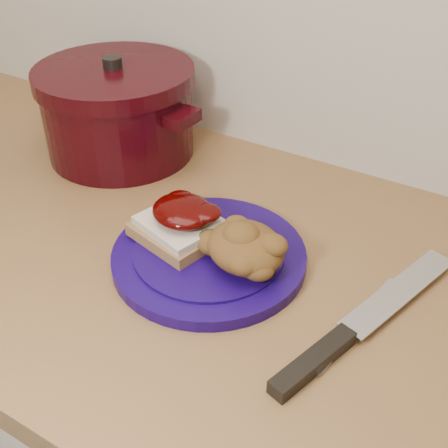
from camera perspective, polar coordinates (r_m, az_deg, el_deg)
The scene contains 7 objects.
plate at distance 0.71m, azimuth -1.53°, elevation -3.30°, with size 0.25×0.25×0.02m, color #16054F.
sandwich at distance 0.71m, azimuth -4.45°, elevation 0.23°, with size 0.12×0.11×0.05m.
stuffing_mound at distance 0.67m, azimuth 2.20°, elevation -2.38°, with size 0.10×0.09×0.05m, color brown.
chef_knife at distance 0.62m, azimuth 11.59°, elevation -11.54°, with size 0.11×0.30×0.02m.
butter_knife at distance 0.65m, azimuth 13.43°, elevation -9.71°, with size 0.18×0.01×0.00m, color silver.
dutch_oven at distance 0.94m, azimuth -10.71°, elevation 11.26°, with size 0.30×0.27×0.16m.
pepper_grinder at distance 1.02m, azimuth -15.91°, elevation 12.11°, with size 0.06×0.06×0.13m.
Camera 1 is at (0.34, 1.03, 1.36)m, focal length 45.00 mm.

